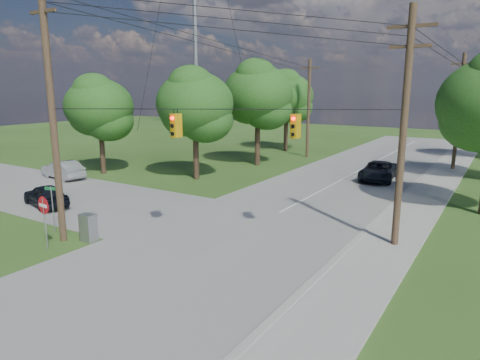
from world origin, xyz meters
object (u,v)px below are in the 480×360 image
Objects in this scene: pole_north_e at (459,112)px; car_main_north at (378,171)px; do_not_enter_sign at (44,211)px; car_cross_dark at (46,195)px; pole_sw at (52,108)px; control_cabinet at (88,228)px; pole_north_w at (309,108)px; pole_ne at (404,127)px; car_cross_silver at (63,170)px.

pole_north_e reaches higher than car_main_north.
do_not_enter_sign is (-8.63, -22.87, 1.04)m from car_main_north.
car_cross_dark is 0.77× the size of car_main_north.
pole_sw is at bearing -114.52° from pole_north_e.
car_cross_dark is 7.67m from control_cabinet.
pole_north_w is (-0.40, 29.60, -1.10)m from pole_sw.
car_cross_dark is (-19.61, -4.40, -4.75)m from pole_ne.
pole_sw is 1.20× the size of pole_north_e.
car_cross_silver is at bearing 144.27° from pole_sw.
control_cabinet is 0.54× the size of do_not_enter_sign.
car_cross_dark is 3.02× the size of control_cabinet.
do_not_enter_sign is at bearing -88.49° from pole_north_w.
car_cross_dark is at bearing -167.37° from pole_ne.
car_cross_silver is at bearing 146.67° from do_not_enter_sign.
pole_ne is 15.57m from car_main_north.
car_cross_dark is (-19.61, -26.40, -4.42)m from pole_north_e.
do_not_enter_sign is (0.41, -1.12, -4.44)m from pole_sw.
car_main_north is (9.03, 21.75, -5.48)m from pole_sw.
pole_ne is (13.50, 7.60, -0.76)m from pole_sw.
pole_sw is 3.00× the size of car_cross_dark.
pole_sw reaches higher than car_cross_silver.
pole_ne is 2.63× the size of car_cross_dark.
control_cabinet is at bearing -115.90° from car_main_north.
car_cross_silver is at bearing -141.33° from pole_north_e.
pole_north_e reaches higher than do_not_enter_sign.
pole_north_w is at bearing -178.67° from car_cross_dark.
car_cross_dark is at bearing -126.61° from pole_north_e.
pole_sw is 4.88× the size of do_not_enter_sign.
pole_sw is at bearing 61.44° from car_cross_silver.
car_cross_silver is 0.84× the size of car_main_north.
car_main_north is at bearing 74.11° from do_not_enter_sign.
car_main_north is 22.59m from control_cabinet.
car_cross_dark is at bearing 151.20° from do_not_enter_sign.
pole_sw is 16.19m from car_cross_silver.
pole_ne is 7.93× the size of control_cabinet.
do_not_enter_sign is (12.78, -10.02, 1.03)m from car_cross_silver.
do_not_enter_sign is (-0.69, -1.72, 1.12)m from control_cabinet.
car_cross_dark is (-5.71, -26.40, -4.42)m from pole_north_w.
car_main_north is at bearing -39.77° from pole_north_w.
pole_north_e is 1.00× the size of pole_north_w.
do_not_enter_sign is at bearing -146.33° from pole_ne.
pole_ne is at bearing 94.30° from car_cross_silver.
car_cross_silver is at bearing -154.36° from car_main_north.
car_main_north is at bearing -119.64° from pole_north_e.
pole_north_w is 1.93× the size of car_main_north.
do_not_enter_sign reaches higher than car_cross_dark.
pole_north_e is at bearing 71.69° from do_not_enter_sign.
pole_north_w is at bearing 96.28° from do_not_enter_sign.
car_main_north is (21.40, 12.85, -0.00)m from car_cross_silver.
pole_sw is at bearing -117.90° from car_main_north.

